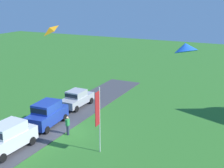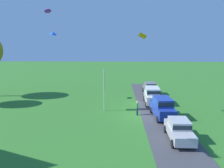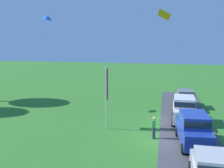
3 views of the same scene
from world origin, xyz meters
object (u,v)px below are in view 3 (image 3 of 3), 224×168
Objects in this scene: car_suv_near_entrance at (184,108)px; person_on_lawn at (154,128)px; flag_banner at (107,89)px; kite_diamond_high_left at (165,13)px; car_suv_by_flagpole at (194,128)px; car_sedan_far_end at (186,98)px; kite_delta_near_flag at (47,17)px.

car_suv_near_entrance reaches higher than person_on_lawn.
flag_banner is at bearing 67.16° from person_on_lawn.
kite_diamond_high_left is at bearing -97.15° from flag_banner.
car_suv_by_flagpole is 1.02× the size of car_suv_near_entrance.
kite_diamond_high_left is at bearing 150.72° from car_suv_near_entrance.
kite_diamond_high_left is (-8.79, 2.43, 8.23)m from car_sedan_far_end.
car_suv_by_flagpole is 0.90× the size of flag_banner.
car_sedan_far_end is 4.20× the size of kite_delta_near_flag.
kite_diamond_high_left is at bearing 164.55° from car_sedan_far_end.
car_sedan_far_end is at bearing -15.45° from kite_diamond_high_left.
car_suv_by_flagpole is at bearing 178.93° from car_sedan_far_end.
car_suv_near_entrance is at bearing -99.53° from kite_delta_near_flag.
car_suv_by_flagpole is at bearing -105.07° from person_on_lawn.
car_suv_by_flagpole reaches higher than car_sedan_far_end.
car_suv_by_flagpole is at bearing -176.39° from car_suv_near_entrance.
car_sedan_far_end is (5.40, -0.53, -0.25)m from car_suv_near_entrance.
car_sedan_far_end is at bearing -77.95° from kite_delta_near_flag.
flag_banner is (-8.22, 6.97, 2.31)m from car_sedan_far_end.
car_sedan_far_end is 17.03m from kite_delta_near_flag.
kite_delta_near_flag is at bearing 59.13° from person_on_lawn.
car_suv_by_flagpole reaches higher than person_on_lawn.
kite_diamond_high_left is (-3.39, 1.90, 7.97)m from car_suv_near_entrance.
car_sedan_far_end reaches higher than person_on_lawn.
car_suv_by_flagpole is 18.11m from kite_delta_near_flag.
car_sedan_far_end is 10.34m from person_on_lawn.
flag_banner is at bearing 70.26° from car_suv_by_flagpole.
kite_diamond_high_left is at bearing -115.53° from kite_delta_near_flag.
kite_diamond_high_left is at bearing 50.16° from car_suv_by_flagpole.
kite_delta_near_flag reaches higher than car_sedan_far_end.
kite_delta_near_flag is at bearing 102.05° from car_sedan_far_end.
person_on_lawn is at bearing -112.84° from flag_banner.
flag_banner is at bearing 82.85° from kite_diamond_high_left.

